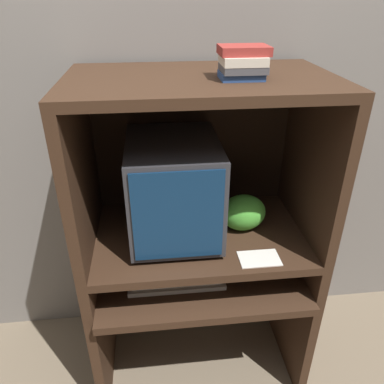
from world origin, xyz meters
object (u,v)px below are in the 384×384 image
Objects in this scene: keyboard at (176,279)px; book_stack at (243,62)px; crt_monitor at (174,188)px; snack_bag at (243,212)px; mouse at (238,273)px.

keyboard is 2.51× the size of book_stack.
crt_monitor is 2.82× the size of book_stack.
crt_monitor is 0.40m from keyboard.
snack_bag is (0.30, -0.01, -0.14)m from crt_monitor.
keyboard is at bearing -179.33° from mouse.
crt_monitor is 1.12× the size of keyboard.
crt_monitor is 7.62× the size of mouse.
crt_monitor is 0.56m from book_stack.
book_stack reaches higher than crt_monitor.
snack_bag is at bearing 19.63° from keyboard.
crt_monitor is 0.48m from mouse.
mouse is at bearing 0.67° from keyboard.
mouse is (0.27, -0.11, -0.38)m from crt_monitor.
crt_monitor is 2.36× the size of snack_bag.
keyboard is at bearing -172.18° from book_stack.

